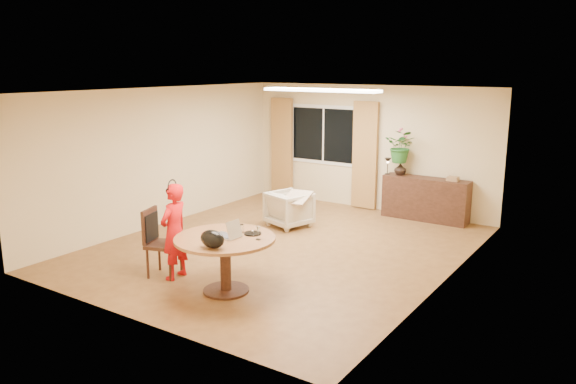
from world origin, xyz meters
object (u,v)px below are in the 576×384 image
(armchair, at_px, (289,209))
(sideboard, at_px, (425,199))
(dining_chair, at_px, (164,243))
(child, at_px, (174,231))
(dining_table, at_px, (225,249))

(armchair, xyz_separation_m, sideboard, (1.98, 1.86, 0.09))
(dining_chair, height_order, child, child)
(dining_table, relative_size, dining_chair, 1.36)
(armchair, bearing_deg, child, 109.11)
(child, bearing_deg, sideboard, 153.25)
(dining_table, height_order, sideboard, sideboard)
(armchair, bearing_deg, dining_table, 125.50)
(child, height_order, armchair, child)
(child, bearing_deg, dining_chair, -88.79)
(dining_table, bearing_deg, child, -179.71)
(dining_table, relative_size, sideboard, 0.80)
(dining_table, xyz_separation_m, dining_chair, (-1.12, -0.03, -0.11))
(sideboard, bearing_deg, dining_chair, -112.54)
(dining_table, distance_m, dining_chair, 1.13)
(armchair, bearing_deg, sideboard, -119.54)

